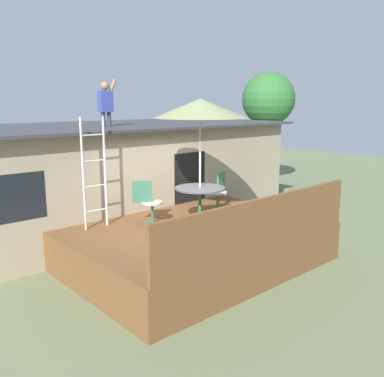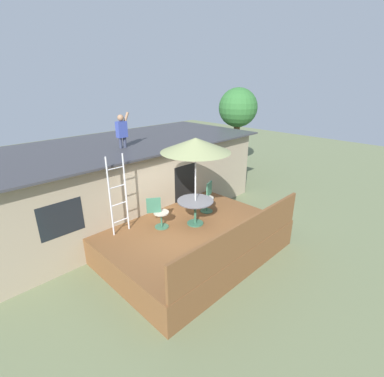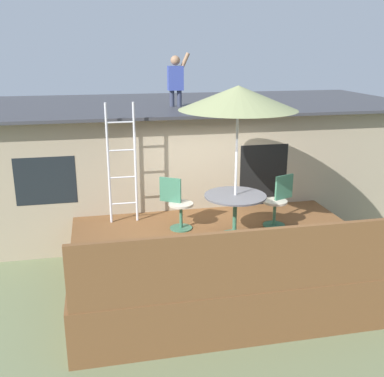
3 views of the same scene
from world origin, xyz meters
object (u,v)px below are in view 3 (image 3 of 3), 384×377
at_px(step_ladder, 122,164).
at_px(patio_chair_left, 177,204).
at_px(person_figure, 176,77).
at_px(patio_table, 235,204).
at_px(patio_umbrella, 238,98).
at_px(patio_chair_right, 278,201).

height_order(step_ladder, patio_chair_left, step_ladder).
bearing_deg(patio_chair_left, person_figure, 113.14).
height_order(patio_table, person_figure, person_figure).
xyz_separation_m(patio_table, step_ladder, (-1.79, 1.12, 0.51)).
bearing_deg(patio_chair_left, patio_table, 0.00).
xyz_separation_m(patio_table, patio_chair_left, (-0.89, 0.58, -0.13)).
distance_m(patio_umbrella, person_figure, 2.83).
height_order(patio_chair_left, patio_chair_right, same).
bearing_deg(person_figure, patio_chair_right, -59.64).
xyz_separation_m(patio_umbrella, step_ladder, (-1.79, 1.12, -1.25)).
bearing_deg(step_ladder, patio_table, -31.93).
bearing_deg(patio_chair_right, patio_table, -0.00).
distance_m(patio_table, patio_chair_right, 0.99).
relative_size(patio_umbrella, patio_chair_right, 2.76).
height_order(step_ladder, person_figure, person_figure).
bearing_deg(step_ladder, person_figure, 52.11).
bearing_deg(patio_umbrella, step_ladder, 148.07).
height_order(person_figure, patio_chair_left, person_figure).
xyz_separation_m(step_ladder, person_figure, (1.29, 1.66, 1.40)).
distance_m(patio_table, patio_umbrella, 1.76).
relative_size(patio_umbrella, patio_chair_left, 2.76).
bearing_deg(patio_table, patio_umbrella, -143.13).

